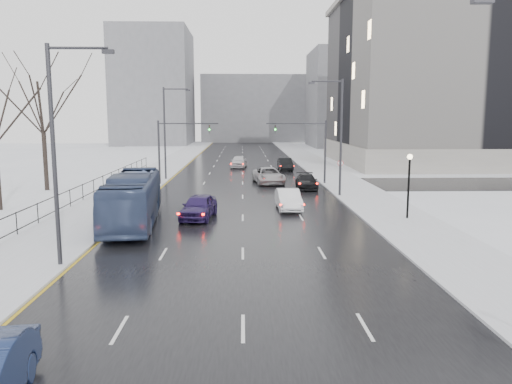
{
  "coord_description": "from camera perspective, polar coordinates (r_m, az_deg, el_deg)",
  "views": [
    {
      "loc": [
        0.01,
        -2.4,
        6.86
      ],
      "look_at": [
        0.79,
        26.45,
        2.5
      ],
      "focal_mm": 35.0,
      "sensor_mm": 36.0,
      "label": 1
    }
  ],
  "objects": [
    {
      "name": "tree_park_e",
      "position": [
        50.31,
        -22.75,
        0.08
      ],
      "size": [
        9.45,
        9.45,
        13.5
      ],
      "primitive_type": null,
      "color": "black",
      "rests_on": "ground"
    },
    {
      "name": "tree_park_d",
      "position": [
        41.1,
        -27.21,
        -1.98
      ],
      "size": [
        8.75,
        8.75,
        12.5
      ],
      "primitive_type": null,
      "color": "black",
      "rests_on": "ground"
    },
    {
      "name": "civic_building",
      "position": [
        82.33,
        24.07,
        10.88
      ],
      "size": [
        41.0,
        31.0,
        24.8
      ],
      "color": "gray",
      "rests_on": "ground"
    },
    {
      "name": "mast_signal_left",
      "position": [
        51.0,
        -9.86,
        5.37
      ],
      "size": [
        6.1,
        0.33,
        6.5
      ],
      "color": "#2D2D33",
      "rests_on": "ground"
    },
    {
      "name": "sidewalk_left",
      "position": [
        63.64,
        -11.05,
        2.31
      ],
      "size": [
        5.0,
        150.0,
        0.16
      ],
      "primitive_type": "cube",
      "color": "silver",
      "rests_on": "ground"
    },
    {
      "name": "lamppost_r_mid",
      "position": [
        34.44,
        17.09,
        1.68
      ],
      "size": [
        0.36,
        0.36,
        4.28
      ],
      "color": "black",
      "rests_on": "sidewalk_right"
    },
    {
      "name": "sedan_center_far",
      "position": [
        67.63,
        -1.98,
        3.5
      ],
      "size": [
        2.45,
        5.06,
        1.67
      ],
      "primitive_type": "imported",
      "rotation": [
        0.0,
        0.0,
        -0.1
      ],
      "color": "silver",
      "rests_on": "road"
    },
    {
      "name": "bldg_far_center",
      "position": [
        142.47,
        0.06,
        9.45
      ],
      "size": [
        30.0,
        18.0,
        18.0
      ],
      "primitive_type": "cube",
      "color": "slate",
      "rests_on": "ground"
    },
    {
      "name": "bldg_far_left",
      "position": [
        129.49,
        -11.57,
        11.58
      ],
      "size": [
        18.0,
        22.0,
        28.0
      ],
      "primitive_type": "cube",
      "color": "slate",
      "rests_on": "ground"
    },
    {
      "name": "sedan_right_distant",
      "position": [
        64.42,
        3.35,
        3.19
      ],
      "size": [
        1.8,
        4.78,
        1.56
      ],
      "primitive_type": "imported",
      "rotation": [
        0.0,
        0.0,
        0.03
      ],
      "color": "black",
      "rests_on": "road"
    },
    {
      "name": "streetlight_r_mid",
      "position": [
        43.2,
        9.41,
        6.83
      ],
      "size": [
        2.95,
        0.25,
        10.0
      ],
      "color": "#2D2D33",
      "rests_on": "ground"
    },
    {
      "name": "road",
      "position": [
        62.77,
        -1.55,
        2.33
      ],
      "size": [
        16.0,
        150.0,
        0.04
      ],
      "primitive_type": "cube",
      "color": "black",
      "rests_on": "ground"
    },
    {
      "name": "bus",
      "position": [
        32.69,
        -13.91,
        -0.8
      ],
      "size": [
        3.9,
        11.94,
        3.26
      ],
      "primitive_type": "imported",
      "rotation": [
        0.0,
        0.0,
        0.1
      ],
      "color": "#38476D",
      "rests_on": "road"
    },
    {
      "name": "sedan_right_cross",
      "position": [
        51.46,
        1.43,
        1.9
      ],
      "size": [
        3.47,
        6.24,
        1.65
      ],
      "primitive_type": "imported",
      "rotation": [
        0.0,
        0.0,
        0.13
      ],
      "color": "#9E9DA0",
      "rests_on": "road"
    },
    {
      "name": "no_uturn_sign",
      "position": [
        47.52,
        9.63,
        2.96
      ],
      "size": [
        0.6,
        0.06,
        2.7
      ],
      "color": "#2D2D33",
      "rests_on": "sidewalk_right"
    },
    {
      "name": "streetlight_l_near",
      "position": [
        23.88,
        -21.65,
        5.01
      ],
      "size": [
        2.95,
        0.25,
        10.0
      ],
      "color": "#2D2D33",
      "rests_on": "ground"
    },
    {
      "name": "streetlight_l_far",
      "position": [
        55.03,
        -10.17,
        7.16
      ],
      "size": [
        2.95,
        0.25,
        10.0
      ],
      "color": "#2D2D33",
      "rests_on": "ground"
    },
    {
      "name": "park_strip",
      "position": [
        65.88,
        -19.23,
        2.18
      ],
      "size": [
        14.0,
        150.0,
        0.12
      ],
      "primitive_type": "cube",
      "color": "white",
      "rests_on": "ground"
    },
    {
      "name": "sidewalk_right",
      "position": [
        63.64,
        7.96,
        2.39
      ],
      "size": [
        5.0,
        150.0,
        0.16
      ],
      "primitive_type": "cube",
      "color": "silver",
      "rests_on": "ground"
    },
    {
      "name": "cross_road",
      "position": [
        50.86,
        -1.54,
        0.86
      ],
      "size": [
        130.0,
        10.0,
        0.04
      ],
      "primitive_type": "cube",
      "color": "black",
      "rests_on": "ground"
    },
    {
      "name": "sedan_center_near",
      "position": [
        33.88,
        -6.56,
        -1.67
      ],
      "size": [
        2.58,
        5.03,
        1.64
      ],
      "primitive_type": "imported",
      "rotation": [
        0.0,
        0.0,
        -0.14
      ],
      "color": "#2C1C56",
      "rests_on": "road"
    },
    {
      "name": "iron_fence",
      "position": [
        35.42,
        -23.08,
        -1.78
      ],
      "size": [
        0.06,
        70.0,
        1.3
      ],
      "color": "black",
      "rests_on": "sidewalk_left"
    },
    {
      "name": "sedan_right_far",
      "position": [
        48.01,
        5.79,
        1.21
      ],
      "size": [
        2.11,
        4.85,
        1.39
      ],
      "primitive_type": "imported",
      "rotation": [
        0.0,
        0.0,
        -0.03
      ],
      "color": "black",
      "rests_on": "road"
    },
    {
      "name": "sedan_right_near",
      "position": [
        36.95,
        3.72,
        -0.86
      ],
      "size": [
        1.77,
        4.69,
        1.53
      ],
      "primitive_type": "imported",
      "rotation": [
        0.0,
        0.0,
        0.03
      ],
      "color": "white",
      "rests_on": "road"
    },
    {
      "name": "bldg_far_right",
      "position": [
        120.76,
        12.06,
        10.36
      ],
      "size": [
        24.0,
        20.0,
        22.0
      ],
      "primitive_type": "cube",
      "color": "slate",
      "rests_on": "ground"
    },
    {
      "name": "mast_signal_right",
      "position": [
        51.0,
        6.74,
        5.43
      ],
      "size": [
        6.1,
        0.33,
        6.5
      ],
      "color": "#2D2D33",
      "rests_on": "ground"
    }
  ]
}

